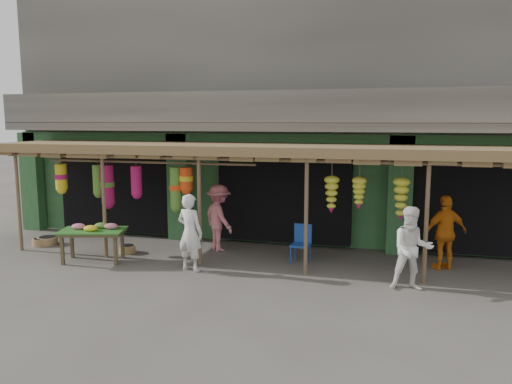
% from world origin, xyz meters
% --- Properties ---
extents(ground, '(80.00, 80.00, 0.00)m').
position_xyz_m(ground, '(0.00, 0.00, 0.00)').
color(ground, '#514C47').
rests_on(ground, ground).
extents(building, '(16.40, 6.80, 7.00)m').
position_xyz_m(building, '(-0.00, 4.87, 3.37)').
color(building, gray).
rests_on(building, ground).
extents(awning, '(14.00, 2.70, 2.79)m').
position_xyz_m(awning, '(-0.13, 0.81, 2.58)').
color(awning, brown).
rests_on(awning, ground).
extents(flower_table, '(1.68, 1.25, 0.90)m').
position_xyz_m(flower_table, '(-4.08, -0.58, 0.73)').
color(flower_table, brown).
rests_on(flower_table, ground).
extents(blue_chair, '(0.47, 0.48, 0.91)m').
position_xyz_m(blue_chair, '(0.76, 0.65, 0.51)').
color(blue_chair, '#173E99').
rests_on(blue_chair, ground).
extents(basket_left, '(0.56, 0.56, 0.19)m').
position_xyz_m(basket_left, '(-6.36, 0.37, 0.09)').
color(basket_left, '#956B43').
rests_on(basket_left, ground).
extents(basket_mid, '(0.60, 0.60, 0.21)m').
position_xyz_m(basket_mid, '(-6.25, 0.49, 0.10)').
color(basket_mid, olive).
rests_on(basket_mid, ground).
extents(basket_right, '(0.42, 0.42, 0.19)m').
position_xyz_m(basket_right, '(-3.70, 0.30, 0.09)').
color(basket_right, olive).
rests_on(basket_right, ground).
extents(person_front, '(0.73, 0.57, 1.75)m').
position_xyz_m(person_front, '(-1.54, -0.68, 0.88)').
color(person_front, white).
rests_on(person_front, ground).
extents(person_right, '(0.91, 0.76, 1.69)m').
position_xyz_m(person_right, '(3.22, -0.74, 0.84)').
color(person_right, white).
rests_on(person_right, ground).
extents(person_vendor, '(1.08, 0.81, 1.71)m').
position_xyz_m(person_vendor, '(4.00, 0.92, 0.85)').
color(person_vendor, orange).
rests_on(person_vendor, ground).
extents(person_shopper, '(1.26, 1.22, 1.73)m').
position_xyz_m(person_shopper, '(-1.51, 1.17, 0.87)').
color(person_shopper, '#E17780').
rests_on(person_shopper, ground).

